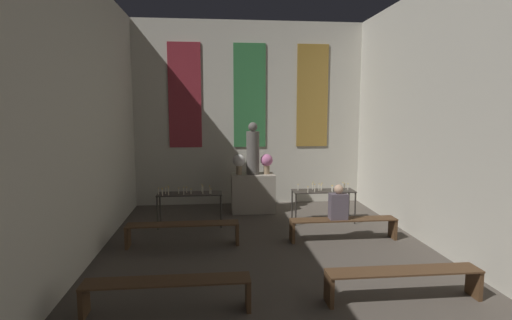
{
  "coord_description": "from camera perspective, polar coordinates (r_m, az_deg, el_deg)",
  "views": [
    {
      "loc": [
        -0.98,
        -0.51,
        2.69
      ],
      "look_at": [
        0.0,
        8.97,
        1.47
      ],
      "focal_mm": 28.0,
      "sensor_mm": 36.0,
      "label": 1
    }
  ],
  "objects": [
    {
      "name": "flower_vase_left",
      "position": [
        10.39,
        -2.45,
        -0.28
      ],
      "size": [
        0.32,
        0.32,
        0.53
      ],
      "color": "#937A5B",
      "rests_on": "altar"
    },
    {
      "name": "candle_rack_left",
      "position": [
        9.33,
        -9.49,
        -5.21
      ],
      "size": [
        1.48,
        0.5,
        0.97
      ],
      "color": "#332D28",
      "rests_on": "ground_plane"
    },
    {
      "name": "pew_back_right",
      "position": [
        8.52,
        12.36,
        -8.94
      ],
      "size": [
        2.2,
        0.36,
        0.45
      ],
      "color": "#4C331E",
      "rests_on": "ground_plane"
    },
    {
      "name": "candle_rack_right",
      "position": [
        9.65,
        9.59,
        -4.79
      ],
      "size": [
        1.48,
        0.5,
        0.97
      ],
      "color": "#332D28",
      "rests_on": "ground_plane"
    },
    {
      "name": "wall_right",
      "position": [
        7.24,
        30.01,
        5.24
      ],
      "size": [
        0.12,
        10.96,
        5.11
      ],
      "color": "beige",
      "rests_on": "ground_plane"
    },
    {
      "name": "flower_vase_right",
      "position": [
        10.46,
        1.53,
        -0.23
      ],
      "size": [
        0.32,
        0.32,
        0.53
      ],
      "color": "#937A5B",
      "rests_on": "altar"
    },
    {
      "name": "wall_left",
      "position": [
        6.3,
        -27.15,
        5.26
      ],
      "size": [
        0.12,
        10.96,
        5.11
      ],
      "color": "beige",
      "rests_on": "ground_plane"
    },
    {
      "name": "pew_second_right",
      "position": [
        6.21,
        20.3,
        -15.49
      ],
      "size": [
        2.2,
        0.36,
        0.45
      ],
      "color": "#4C331E",
      "rests_on": "ground_plane"
    },
    {
      "name": "pew_back_left",
      "position": [
        8.14,
        -10.39,
        -9.67
      ],
      "size": [
        2.2,
        0.36,
        0.45
      ],
      "color": "#4C331E",
      "rests_on": "ground_plane"
    },
    {
      "name": "pew_second_left",
      "position": [
        5.66,
        -12.54,
        -17.46
      ],
      "size": [
        2.2,
        0.36,
        0.45
      ],
      "color": "#4C331E",
      "rests_on": "ground_plane"
    },
    {
      "name": "statue",
      "position": [
        10.39,
        -0.46,
        1.37
      ],
      "size": [
        0.34,
        0.34,
        1.36
      ],
      "color": "#5B5651",
      "rests_on": "altar"
    },
    {
      "name": "person_seated",
      "position": [
        8.38,
        11.67,
        -6.19
      ],
      "size": [
        0.36,
        0.24,
        0.72
      ],
      "color": "#564C56",
      "rests_on": "pew_back_right"
    },
    {
      "name": "wall_back",
      "position": [
        11.33,
        -0.95,
        6.72
      ],
      "size": [
        6.62,
        0.16,
        5.11
      ],
      "color": "beige",
      "rests_on": "ground_plane"
    },
    {
      "name": "altar",
      "position": [
        10.56,
        -0.45,
        -4.7
      ],
      "size": [
        1.12,
        0.69,
        1.0
      ],
      "color": "gray",
      "rests_on": "ground_plane"
    }
  ]
}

